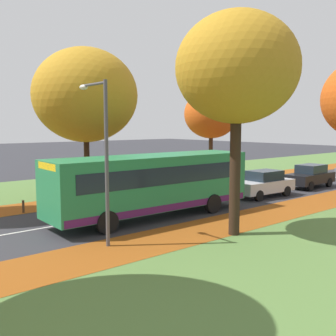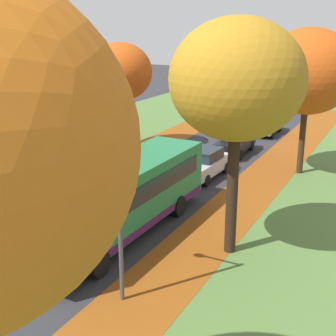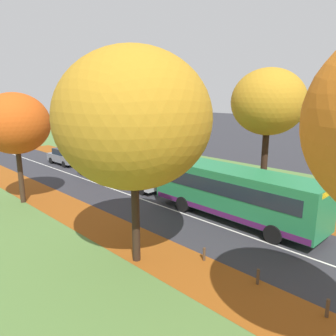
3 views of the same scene
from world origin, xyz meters
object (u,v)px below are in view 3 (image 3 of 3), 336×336
bollard_fifth (204,254)px  streetlamp_right (326,161)px  bus (234,191)px  tree_right_near (268,102)px  tree_right_mid (155,107)px  tree_left_mid (15,124)px  car_grey_third_in_line (64,156)px  bollard_fourth (258,277)px  car_black_following (98,167)px  car_silver_lead (139,179)px  tree_left_near (133,119)px  bollard_third (327,308)px

bollard_fifth → streetlamp_right: (7.23, -2.19, 3.43)m
bollard_fifth → bus: 5.48m
tree_right_near → bus: size_ratio=0.84×
tree_right_mid → tree_right_near: bearing=-91.4°
tree_left_mid → car_grey_third_in_line: size_ratio=1.71×
tree_right_mid → bollard_fourth: size_ratio=13.00×
bollard_fifth → bus: bus is taller
streetlamp_right → car_grey_third_in_line: streetlamp_right is taller
tree_right_near → car_black_following: (-4.53, 13.40, -5.77)m
tree_left_mid → bollard_fourth: 17.09m
tree_right_near → car_black_following: tree_right_near is taller
tree_right_mid → streetlamp_right: (-2.51, -15.88, -2.14)m
bollard_fourth → streetlamp_right: streetlamp_right is taller
car_black_following → car_grey_third_in_line: (0.28, 6.60, 0.00)m
tree_left_mid → car_silver_lead: size_ratio=1.69×
tree_left_near → tree_right_mid: tree_left_near is taller
car_grey_third_in_line → bus: bearing=-90.7°
tree_right_near → bollard_third: tree_right_near is taller
bollard_third → car_black_following: 21.73m
tree_left_mid → bollard_fifth: bearing=-79.5°
tree_right_mid → car_grey_third_in_line: (-4.52, 8.86, -5.06)m
car_silver_lead → bollard_fourth: bearing=-110.9°
bollard_fifth → tree_right_mid: bearing=54.6°
bollard_fifth → bollard_third: bearing=-90.3°
bollard_fourth → car_silver_lead: bearing=69.1°
bollard_third → car_silver_lead: bearing=72.0°
streetlamp_right → car_silver_lead: streetlamp_right is taller
bollard_third → car_black_following: car_black_following is taller
bollard_fifth → car_silver_lead: bearing=64.2°
tree_right_near → car_black_following: 15.28m
tree_right_mid → bollard_fifth: size_ratio=13.52×
tree_right_near → streetlamp_right: tree_right_near is taller
bus → bollard_third: bearing=-125.2°
bollard_fifth → bus: size_ratio=0.06×
bollard_third → car_grey_third_in_line: bearing=79.3°
tree_right_near → tree_right_mid: 11.17m
bollard_third → tree_right_mid: bearing=62.7°
tree_right_near → car_silver_lead: 10.72m
bollard_fourth → car_silver_lead: 13.96m
bus → car_silver_lead: size_ratio=2.44×
tree_left_mid → bollard_third: size_ratio=10.90×
tree_right_mid → car_grey_third_in_line: bearing=117.0°
tree_left_mid → bollard_fourth: size_ratio=11.40×
streetlamp_right → bollard_fourth: bearing=-176.7°
bollard_fifth → streetlamp_right: streetlamp_right is taller
bollard_third → bus: bus is taller
bus → car_silver_lead: bus is taller
bollard_fourth → bus: 6.78m
tree_left_mid → car_silver_lead: (7.56, -3.13, -4.46)m
bollard_fourth → car_black_following: bearing=75.2°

